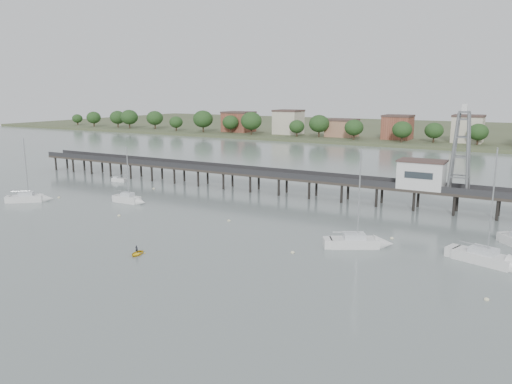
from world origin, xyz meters
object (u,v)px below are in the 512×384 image
(sailboat_a, at_px, (33,198))
(white_tender, at_px, (119,180))
(lattice_tower, at_px, (461,152))
(sailboat_c, at_px, (365,243))
(sailboat_d, at_px, (497,261))
(pier, at_px, (298,178))
(sailboat_b, at_px, (132,200))
(yellow_dinghy, at_px, (137,255))

(sailboat_a, height_order, white_tender, sailboat_a)
(lattice_tower, xyz_separation_m, sailboat_c, (-8.36, -27.30, -10.47))
(sailboat_d, xyz_separation_m, sailboat_c, (-16.92, -0.57, 0.00))
(sailboat_a, bearing_deg, pier, -5.10)
(lattice_tower, relative_size, sailboat_b, 1.33)
(lattice_tower, xyz_separation_m, sailboat_a, (-75.01, -31.19, -10.46))
(sailboat_d, bearing_deg, sailboat_c, -160.21)
(lattice_tower, bearing_deg, white_tender, -175.24)
(sailboat_b, distance_m, yellow_dinghy, 32.52)
(pier, height_order, yellow_dinghy, pier)
(white_tender, bearing_deg, pier, -3.42)
(sailboat_a, xyz_separation_m, sailboat_c, (66.65, 3.90, -0.01))
(sailboat_d, distance_m, yellow_dinghy, 46.75)
(white_tender, height_order, yellow_dinghy, yellow_dinghy)
(lattice_tower, height_order, sailboat_a, lattice_tower)
(lattice_tower, relative_size, sailboat_d, 0.98)
(pier, distance_m, sailboat_c, 35.92)
(pier, distance_m, yellow_dinghy, 46.04)
(sailboat_a, height_order, sailboat_c, sailboat_c)
(lattice_tower, distance_m, sailboat_b, 62.10)
(white_tender, bearing_deg, sailboat_b, -51.23)
(sailboat_a, relative_size, sailboat_c, 0.90)
(white_tender, xyz_separation_m, yellow_dinghy, (42.30, -39.44, -0.42))
(lattice_tower, height_order, yellow_dinghy, lattice_tower)
(sailboat_d, bearing_deg, sailboat_b, -165.73)
(lattice_tower, bearing_deg, sailboat_c, -107.03)
(pier, xyz_separation_m, yellow_dinghy, (-2.61, -45.81, -3.79))
(lattice_tower, relative_size, sailboat_c, 1.05)
(lattice_tower, xyz_separation_m, sailboat_d, (8.56, -26.73, -10.47))
(sailboat_b, relative_size, white_tender, 3.11)
(pier, bearing_deg, yellow_dinghy, -93.26)
(sailboat_a, xyz_separation_m, white_tender, (-1.41, 24.83, -0.22))
(yellow_dinghy, bearing_deg, sailboat_d, 9.69)
(yellow_dinghy, bearing_deg, lattice_tower, 38.92)
(lattice_tower, distance_m, yellow_dinghy, 58.18)
(yellow_dinghy, bearing_deg, sailboat_b, 120.06)
(sailboat_a, distance_m, white_tender, 24.87)
(pier, height_order, sailboat_a, sailboat_a)
(sailboat_b, relative_size, sailboat_d, 0.73)
(lattice_tower, height_order, sailboat_c, lattice_tower)
(sailboat_b, bearing_deg, white_tender, 139.10)
(pier, bearing_deg, sailboat_c, -49.71)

